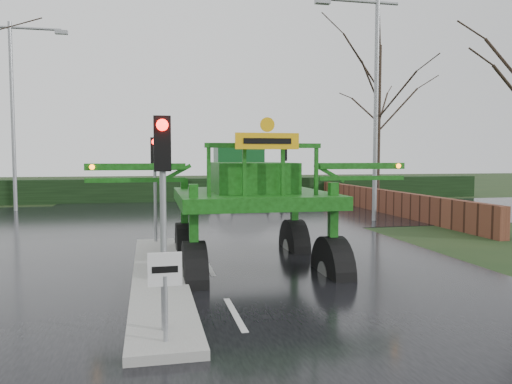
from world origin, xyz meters
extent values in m
plane|color=black|center=(0.00, 0.00, 0.00)|extent=(140.00, 140.00, 0.00)
cube|color=black|center=(0.00, 10.00, 0.00)|extent=(14.00, 80.00, 0.02)
cube|color=black|center=(0.00, 16.00, 0.01)|extent=(80.00, 12.00, 0.02)
cube|color=gray|center=(-1.30, 3.00, 0.09)|extent=(1.20, 10.00, 0.16)
cube|color=black|center=(0.00, 24.00, 0.75)|extent=(44.00, 0.90, 1.50)
cube|color=#592D1E|center=(10.50, 16.00, 0.60)|extent=(0.40, 20.00, 1.20)
cylinder|color=gray|center=(-1.30, -1.50, 0.65)|extent=(0.07, 0.07, 1.00)
cube|color=silver|center=(-1.30, -1.50, 1.25)|extent=(0.50, 0.04, 0.50)
cube|color=black|center=(-1.30, -1.52, 1.25)|extent=(0.38, 0.01, 0.10)
cylinder|color=gray|center=(-1.30, -1.00, 1.75)|extent=(0.10, 0.10, 3.50)
cube|color=black|center=(-1.30, -1.00, 3.10)|extent=(0.26, 0.22, 0.85)
sphere|color=#FF0C07|center=(-1.30, -1.13, 3.38)|extent=(0.18, 0.18, 0.18)
cylinder|color=gray|center=(-1.30, 7.50, 1.75)|extent=(0.10, 0.10, 3.50)
cube|color=black|center=(-1.30, 7.50, 3.10)|extent=(0.26, 0.22, 0.85)
sphere|color=#FF0C07|center=(-1.30, 7.37, 3.38)|extent=(0.18, 0.18, 0.18)
cylinder|color=gray|center=(6.50, 20.00, 1.75)|extent=(0.10, 0.10, 3.50)
cube|color=black|center=(6.50, 20.00, 3.10)|extent=(0.26, 0.22, 0.85)
sphere|color=#FF0C07|center=(6.50, 20.13, 3.38)|extent=(0.18, 0.18, 0.18)
cylinder|color=gray|center=(8.50, 12.00, 5.00)|extent=(0.20, 0.20, 10.00)
cylinder|color=gray|center=(7.70, 12.00, 9.70)|extent=(3.52, 0.14, 0.14)
cube|color=gray|center=(5.94, 12.00, 9.58)|extent=(0.65, 0.30, 0.20)
cylinder|color=gray|center=(-8.50, 20.00, 5.00)|extent=(0.20, 0.20, 10.00)
cylinder|color=gray|center=(-7.70, 20.00, 9.70)|extent=(3.52, 0.14, 0.14)
cube|color=gray|center=(-5.94, 20.00, 9.58)|extent=(0.65, 0.30, 0.20)
cylinder|color=black|center=(13.00, 21.00, 5.00)|extent=(0.32, 0.32, 10.00)
cone|color=black|center=(13.00, 21.00, 10.80)|extent=(0.24, 0.24, 2.50)
cylinder|color=black|center=(-2.19, 4.40, 0.95)|extent=(0.54, 1.90, 1.89)
cylinder|color=#595B56|center=(-2.19, 4.40, 0.95)|extent=(0.57, 0.67, 0.66)
cube|color=#103D0B|center=(-2.19, 4.40, 2.13)|extent=(0.21, 0.21, 2.18)
cylinder|color=black|center=(1.22, 4.37, 0.95)|extent=(0.54, 1.90, 1.89)
cylinder|color=#595B56|center=(1.22, 4.37, 0.95)|extent=(0.57, 0.67, 0.66)
cube|color=#103D0B|center=(1.22, 4.37, 2.13)|extent=(0.21, 0.21, 2.18)
cylinder|color=black|center=(-2.22, 0.99, 0.95)|extent=(0.54, 1.90, 1.89)
cylinder|color=#595B56|center=(-2.22, 0.99, 0.95)|extent=(0.57, 0.67, 0.66)
cube|color=#103D0B|center=(-2.22, 0.99, 2.13)|extent=(0.21, 0.21, 2.18)
cylinder|color=black|center=(1.19, 0.96, 0.95)|extent=(0.54, 1.90, 1.89)
cylinder|color=#595B56|center=(1.19, 0.96, 0.95)|extent=(0.57, 0.67, 0.66)
cube|color=#103D0B|center=(1.19, 0.96, 2.13)|extent=(0.21, 0.21, 2.18)
cube|color=#103D0B|center=(-0.50, 2.68, 2.75)|extent=(4.02, 4.58, 0.33)
cube|color=#103D0B|center=(-0.50, 2.87, 3.27)|extent=(2.11, 2.86, 0.85)
cube|color=#0F411C|center=(-0.48, 4.76, 3.60)|extent=(1.43, 1.15, 1.23)
cube|color=#103D0B|center=(-0.51, 1.16, 4.12)|extent=(2.84, 0.14, 0.11)
cube|color=#103D0B|center=(-3.53, 2.33, 3.60)|extent=(2.46, 0.19, 0.17)
cube|color=#103D0B|center=(2.53, 2.27, 3.60)|extent=(2.46, 0.19, 0.17)
sphere|color=orange|center=(3.57, 2.17, 3.60)|extent=(0.13, 0.13, 0.13)
cube|color=#ECAC0C|center=(-0.52, 0.79, 4.22)|extent=(1.52, 0.07, 0.38)
cube|color=black|center=(-0.52, 0.79, 4.22)|extent=(1.14, 0.02, 0.13)
cylinder|color=#ECAC0C|center=(-0.52, 0.79, 4.59)|extent=(0.34, 0.04, 0.34)
imported|color=silver|center=(4.14, 18.42, 0.00)|extent=(4.89, 2.80, 1.52)
camera|label=1|loc=(-1.53, -8.84, 2.89)|focal=35.00mm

